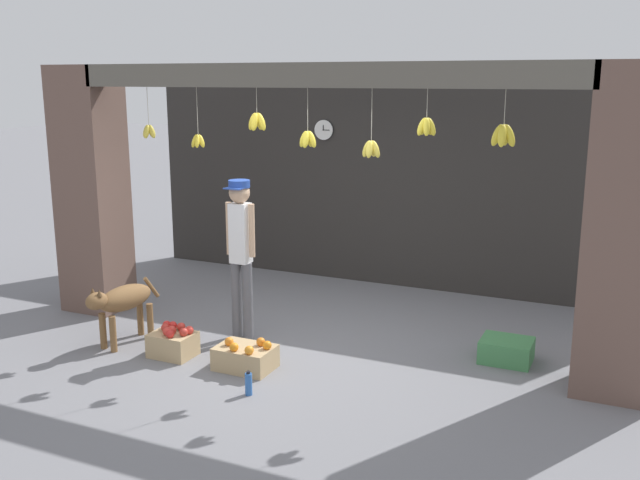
% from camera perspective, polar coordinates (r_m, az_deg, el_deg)
% --- Properties ---
extents(ground_plane, '(60.00, 60.00, 0.00)m').
position_cam_1_polar(ground_plane, '(7.53, -1.32, -8.97)').
color(ground_plane, slate).
extents(shop_back_wall, '(7.25, 0.12, 2.94)m').
position_cam_1_polar(shop_back_wall, '(9.69, 5.91, 4.91)').
color(shop_back_wall, '#2D2B28').
rests_on(shop_back_wall, ground_plane).
extents(shop_pillar_left, '(0.70, 0.60, 2.94)m').
position_cam_1_polar(shop_pillar_left, '(9.03, -17.79, 3.78)').
color(shop_pillar_left, brown).
rests_on(shop_pillar_left, ground_plane).
extents(shop_pillar_right, '(0.70, 0.60, 2.94)m').
position_cam_1_polar(shop_pillar_right, '(6.72, 23.30, 0.41)').
color(shop_pillar_right, brown).
rests_on(shop_pillar_right, ground_plane).
extents(storefront_awning, '(5.35, 0.31, 0.91)m').
position_cam_1_polar(storefront_awning, '(7.09, -0.87, 12.75)').
color(storefront_awning, '#5B564C').
extents(dog, '(0.38, 0.97, 0.70)m').
position_cam_1_polar(dog, '(7.88, -15.54, -4.75)').
color(dog, brown).
rests_on(dog, ground_plane).
extents(shopkeeper, '(0.34, 0.29, 1.75)m').
position_cam_1_polar(shopkeeper, '(7.66, -6.36, -0.43)').
color(shopkeeper, '#56565B').
rests_on(shopkeeper, ground_plane).
extents(fruit_crate_oranges, '(0.56, 0.40, 0.31)m').
position_cam_1_polar(fruit_crate_oranges, '(7.13, -5.98, -9.27)').
color(fruit_crate_oranges, tan).
rests_on(fruit_crate_oranges, ground_plane).
extents(fruit_crate_apples, '(0.44, 0.34, 0.33)m').
position_cam_1_polar(fruit_crate_apples, '(7.54, -11.67, -8.02)').
color(fruit_crate_apples, tan).
rests_on(fruit_crate_apples, ground_plane).
extents(produce_box_green, '(0.50, 0.42, 0.23)m').
position_cam_1_polar(produce_box_green, '(7.51, 14.69, -8.54)').
color(produce_box_green, '#42844C').
rests_on(produce_box_green, ground_plane).
extents(water_bottle, '(0.07, 0.07, 0.23)m').
position_cam_1_polar(water_bottle, '(6.58, -5.74, -11.38)').
color(water_bottle, '#2D60AD').
rests_on(water_bottle, ground_plane).
extents(wall_clock, '(0.29, 0.03, 0.29)m').
position_cam_1_polar(wall_clock, '(9.92, 0.31, 8.80)').
color(wall_clock, black).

